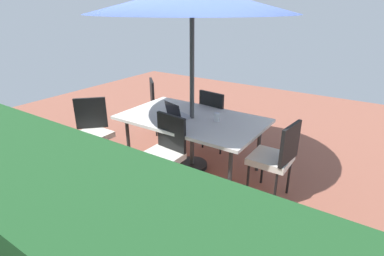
{
  "coord_description": "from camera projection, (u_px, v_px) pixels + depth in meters",
  "views": [
    {
      "loc": [
        -2.15,
        3.21,
        2.18
      ],
      "look_at": [
        0.0,
        0.0,
        0.61
      ],
      "focal_mm": 28.28,
      "sensor_mm": 36.0,
      "label": 1
    }
  ],
  "objects": [
    {
      "name": "laptop",
      "position": [
        177.0,
        114.0,
        4.13
      ],
      "size": [
        0.38,
        0.33,
        0.21
      ],
      "rotation": [
        0.0,
        0.0,
        -0.29
      ],
      "color": "#B7B7BC",
      "rests_on": "dining_table"
    },
    {
      "name": "cup",
      "position": [
        217.0,
        117.0,
        3.98
      ],
      "size": [
        0.08,
        0.08,
        0.11
      ],
      "primitive_type": "cylinder",
      "color": "white",
      "rests_on": "dining_table"
    },
    {
      "name": "chair_south",
      "position": [
        217.0,
        117.0,
        4.77
      ],
      "size": [
        0.47,
        0.48,
        0.98
      ],
      "rotation": [
        0.0,
        0.0,
        -0.12
      ],
      "color": "silver",
      "rests_on": "ground_plane"
    },
    {
      "name": "chair_southeast",
      "position": [
        161.0,
        103.0,
        5.44
      ],
      "size": [
        0.59,
        0.59,
        0.98
      ],
      "rotation": [
        0.0,
        0.0,
        5.52
      ],
      "color": "silver",
      "rests_on": "ground_plane"
    },
    {
      "name": "chair_northeast",
      "position": [
        92.0,
        130.0,
        4.26
      ],
      "size": [
        0.59,
        0.59,
        0.98
      ],
      "rotation": [
        0.0,
        0.0,
        3.93
      ],
      "color": "silver",
      "rests_on": "ground_plane"
    },
    {
      "name": "ground_plane",
      "position": [
        192.0,
        167.0,
        4.41
      ],
      "size": [
        10.0,
        10.0,
        0.02
      ],
      "primitive_type": "cube",
      "color": "#935442"
    },
    {
      "name": "hedge_row",
      "position": [
        19.0,
        220.0,
        2.32
      ],
      "size": [
        6.3,
        0.9,
        1.31
      ],
      "primitive_type": "cube",
      "color": "#1E4C23",
      "rests_on": "ground_plane"
    },
    {
      "name": "patio_umbrella",
      "position": [
        192.0,
        1.0,
        3.57
      ],
      "size": [
        2.53,
        2.53,
        2.41
      ],
      "color": "#4C4C4C",
      "rests_on": "ground_plane"
    },
    {
      "name": "chair_north",
      "position": [
        163.0,
        152.0,
        3.63
      ],
      "size": [
        0.47,
        0.48,
        0.98
      ],
      "rotation": [
        0.0,
        0.0,
        3.04
      ],
      "color": "silver",
      "rests_on": "ground_plane"
    },
    {
      "name": "chair_west",
      "position": [
        276.0,
        156.0,
        3.53
      ],
      "size": [
        0.48,
        0.47,
        0.98
      ],
      "rotation": [
        0.0,
        0.0,
        1.45
      ],
      "color": "silver",
      "rests_on": "ground_plane"
    },
    {
      "name": "dining_table",
      "position": [
        192.0,
        121.0,
        4.14
      ],
      "size": [
        1.94,
        1.16,
        0.76
      ],
      "color": "white",
      "rests_on": "ground_plane"
    }
  ]
}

